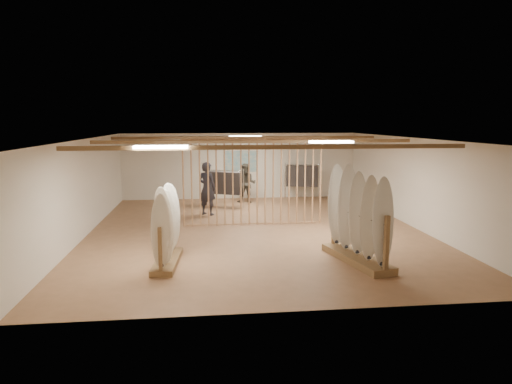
{
  "coord_description": "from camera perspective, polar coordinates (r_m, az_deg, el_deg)",
  "views": [
    {
      "loc": [
        -1.54,
        -13.48,
        3.32
      ],
      "look_at": [
        0.0,
        0.0,
        1.2
      ],
      "focal_mm": 32.0,
      "sensor_mm": 36.0,
      "label": 1
    }
  ],
  "objects": [
    {
      "name": "wall_right",
      "position": [
        15.11,
        19.2,
        1.08
      ],
      "size": [
        0.0,
        12.0,
        12.0
      ],
      "primitive_type": "plane",
      "rotation": [
        1.57,
        0.0,
        -1.57
      ],
      "color": "white",
      "rests_on": "ground"
    },
    {
      "name": "light_panels",
      "position": [
        13.58,
        0.0,
        6.43
      ],
      "size": [
        1.2,
        0.35,
        0.06
      ],
      "primitive_type": "cube",
      "color": "white",
      "rests_on": "ground"
    },
    {
      "name": "wall_left",
      "position": [
        14.05,
        -20.7,
        0.45
      ],
      "size": [
        0.0,
        12.0,
        12.0
      ],
      "primitive_type": "plane",
      "rotation": [
        1.57,
        0.0,
        1.57
      ],
      "color": "white",
      "rests_on": "ground"
    },
    {
      "name": "rack_left",
      "position": [
        10.85,
        -11.1,
        -5.7
      ],
      "size": [
        0.64,
        1.95,
        1.82
      ],
      "rotation": [
        0.0,
        0.0,
        -0.08
      ],
      "color": "brown",
      "rests_on": "floor"
    },
    {
      "name": "wall_back",
      "position": [
        19.64,
        -2.0,
        3.27
      ],
      "size": [
        12.0,
        0.0,
        12.0
      ],
      "primitive_type": "plane",
      "rotation": [
        1.57,
        0.0,
        0.0
      ],
      "color": "white",
      "rests_on": "ground"
    },
    {
      "name": "poster",
      "position": [
        19.6,
        -1.99,
        3.84
      ],
      "size": [
        1.4,
        0.03,
        0.9
      ],
      "primitive_type": "cube",
      "color": "teal",
      "rests_on": "ground"
    },
    {
      "name": "floor",
      "position": [
        13.97,
        0.0,
        -4.87
      ],
      "size": [
        12.0,
        12.0,
        0.0
      ],
      "primitive_type": "plane",
      "color": "#A0714D",
      "rests_on": "ground"
    },
    {
      "name": "rack_right",
      "position": [
        11.05,
        12.58,
        -4.72
      ],
      "size": [
        1.14,
        2.43,
        2.24
      ],
      "rotation": [
        0.0,
        0.0,
        0.23
      ],
      "color": "brown",
      "rests_on": "floor"
    },
    {
      "name": "shopper_b",
      "position": [
        18.51,
        -1.21,
        1.41
      ],
      "size": [
        1.05,
        0.92,
        1.83
      ],
      "primitive_type": "imported",
      "rotation": [
        0.0,
        0.0,
        -0.31
      ],
      "color": "#2F2C25",
      "rests_on": "floor"
    },
    {
      "name": "wall_front",
      "position": [
        7.88,
        4.99,
        -5.27
      ],
      "size": [
        12.0,
        0.0,
        12.0
      ],
      "primitive_type": "plane",
      "rotation": [
        -1.57,
        0.0,
        0.0
      ],
      "color": "white",
      "rests_on": "ground"
    },
    {
      "name": "clothing_rack_a",
      "position": [
        17.49,
        -3.94,
        1.15
      ],
      "size": [
        1.33,
        0.83,
        1.49
      ],
      "rotation": [
        0.0,
        0.0,
        -0.4
      ],
      "color": "silver",
      "rests_on": "floor"
    },
    {
      "name": "ceiling",
      "position": [
        13.58,
        0.0,
        6.68
      ],
      "size": [
        12.0,
        12.0,
        0.0
      ],
      "primitive_type": "plane",
      "rotation": [
        3.14,
        0.0,
        0.0
      ],
      "color": "gray",
      "rests_on": "ground"
    },
    {
      "name": "bamboo_partition",
      "position": [
        14.49,
        -0.36,
        1.27
      ],
      "size": [
        4.45,
        0.05,
        2.78
      ],
      "color": "#AE7F54",
      "rests_on": "ground"
    },
    {
      "name": "shopper_a",
      "position": [
        16.23,
        -6.14,
        0.88
      ],
      "size": [
        0.95,
        0.88,
        2.15
      ],
      "primitive_type": "imported",
      "rotation": [
        0.0,
        0.0,
        2.54
      ],
      "color": "#27252D",
      "rests_on": "floor"
    },
    {
      "name": "clothing_rack_b",
      "position": [
        19.47,
        5.79,
        2.01
      ],
      "size": [
        1.4,
        0.69,
        1.54
      ],
      "rotation": [
        0.0,
        0.0,
        -0.26
      ],
      "color": "silver",
      "rests_on": "floor"
    },
    {
      "name": "ceiling_slats",
      "position": [
        13.58,
        0.0,
        6.35
      ],
      "size": [
        9.5,
        6.12,
        0.1
      ],
      "primitive_type": "cube",
      "color": "brown",
      "rests_on": "ground"
    }
  ]
}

